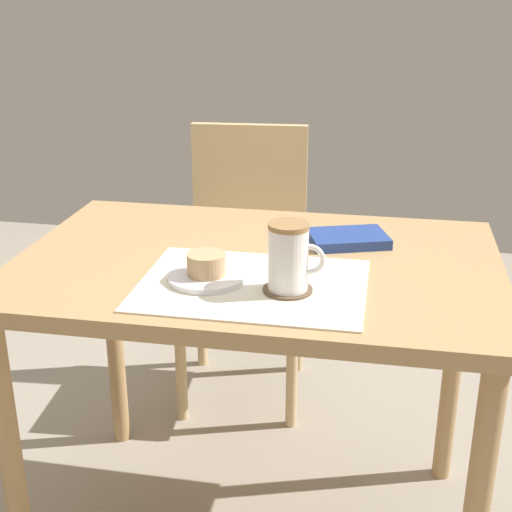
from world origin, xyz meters
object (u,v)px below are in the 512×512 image
(coffee_mug, at_px, (289,257))
(small_book, at_px, (348,239))
(pastry, at_px, (206,264))
(pastry_plate, at_px, (207,277))
(wooden_chair, at_px, (245,251))
(dining_table, at_px, (257,298))

(coffee_mug, bearing_deg, small_book, 72.23)
(pastry, xyz_separation_m, small_book, (0.27, 0.28, -0.03))
(pastry_plate, relative_size, small_book, 0.90)
(wooden_chair, distance_m, pastry_plate, 0.90)
(dining_table, bearing_deg, pastry_plate, -118.95)
(coffee_mug, xyz_separation_m, small_book, (0.10, 0.31, -0.07))
(pastry_plate, bearing_deg, small_book, 45.96)
(pastry_plate, height_order, coffee_mug, coffee_mug)
(pastry_plate, bearing_deg, dining_table, 61.05)
(dining_table, distance_m, pastry_plate, 0.20)
(pastry_plate, height_order, small_book, small_book)
(dining_table, height_order, coffee_mug, coffee_mug)
(dining_table, distance_m, pastry, 0.21)
(dining_table, bearing_deg, coffee_mug, -60.56)
(wooden_chair, bearing_deg, pastry_plate, 91.98)
(pastry, relative_size, coffee_mug, 0.58)
(dining_table, xyz_separation_m, pastry, (-0.08, -0.14, 0.13))
(wooden_chair, bearing_deg, small_book, 118.48)
(dining_table, relative_size, small_book, 6.02)
(wooden_chair, distance_m, coffee_mug, 0.98)
(coffee_mug, height_order, small_book, coffee_mug)
(pastry_plate, bearing_deg, pastry, 0.00)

